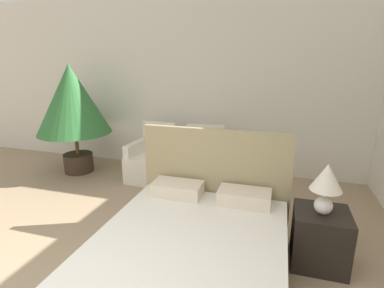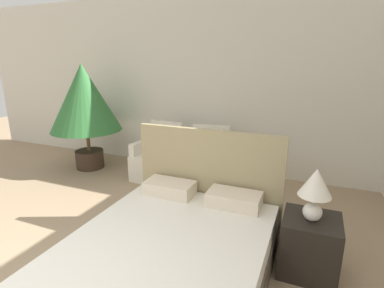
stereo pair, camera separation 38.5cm
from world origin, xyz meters
name	(u,v)px [view 1 (the left image)]	position (x,y,z in m)	size (l,w,h in m)	color
wall_back	(202,85)	(0.00, 4.18, 1.45)	(10.00, 0.06, 2.90)	silver
bed	(186,265)	(0.66, 1.23, 0.27)	(1.58, 2.19, 1.17)	#4C4238
armchair_near_window_left	(151,162)	(-0.64, 3.44, 0.27)	(0.64, 0.76, 0.87)	silver
armchair_near_window_right	(203,168)	(0.21, 3.44, 0.27)	(0.67, 0.78, 0.87)	silver
potted_palm	(72,102)	(-1.96, 3.38, 1.19)	(1.19, 1.19, 1.80)	#38281E
nightstand	(320,238)	(1.72, 1.96, 0.26)	(0.48, 0.47, 0.53)	black
table_lamp	(326,182)	(1.71, 1.93, 0.83)	(0.27, 0.27, 0.47)	white
side_table	(175,168)	(-0.21, 3.38, 0.23)	(0.29, 0.29, 0.47)	brown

